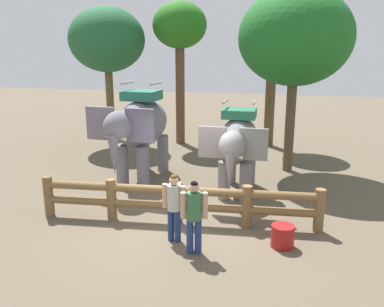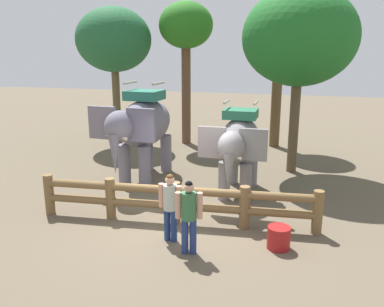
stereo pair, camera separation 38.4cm
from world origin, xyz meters
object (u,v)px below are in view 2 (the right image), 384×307
(tree_far_right, at_px, (186,30))
(elephant_near_left, at_px, (142,126))
(log_fence, at_px, (175,200))
(elephant_center, at_px, (239,144))
(tourist_woman_in_black, at_px, (189,212))
(tourist_man_in_blue, at_px, (170,203))
(feed_bucket, at_px, (279,238))
(tree_far_left, at_px, (300,38))
(tree_back_center, at_px, (280,28))
(tree_deep_back, at_px, (114,40))

(tree_far_right, bearing_deg, elephant_near_left, -88.30)
(log_fence, bearing_deg, elephant_center, 65.45)
(tourist_woman_in_black, distance_m, tree_far_right, 10.99)
(log_fence, height_order, tourist_man_in_blue, tourist_man_in_blue)
(feed_bucket, bearing_deg, tourist_woman_in_black, -157.58)
(elephant_near_left, xyz_separation_m, tree_far_left, (4.64, 2.24, 2.73))
(elephant_near_left, distance_m, tree_far_left, 5.83)
(tree_far_left, bearing_deg, tree_back_center, 103.82)
(elephant_near_left, height_order, tree_deep_back, tree_deep_back)
(tourist_man_in_blue, relative_size, tree_far_right, 0.25)
(tourist_man_in_blue, distance_m, feed_bucket, 2.45)
(feed_bucket, bearing_deg, tree_back_center, 95.33)
(tourist_woman_in_black, height_order, tree_deep_back, tree_deep_back)
(elephant_center, distance_m, tree_far_left, 4.31)
(log_fence, height_order, feed_bucket, log_fence)
(elephant_near_left, bearing_deg, tree_back_center, 57.54)
(tourist_woman_in_black, relative_size, tourist_man_in_blue, 1.03)
(tourist_woman_in_black, bearing_deg, tourist_man_in_blue, 141.78)
(elephant_near_left, xyz_separation_m, feed_bucket, (4.63, -3.61, -1.53))
(elephant_near_left, xyz_separation_m, tree_deep_back, (-3.16, 4.61, 2.74))
(log_fence, distance_m, tree_back_center, 10.03)
(tree_back_center, relative_size, feed_bucket, 12.48)
(tourist_woman_in_black, relative_size, feed_bucket, 3.21)
(tree_far_right, height_order, tree_deep_back, tree_far_right)
(elephant_center, relative_size, tree_far_left, 0.52)
(tree_far_right, distance_m, feed_bucket, 11.26)
(elephant_near_left, distance_m, tourist_man_in_blue, 4.61)
(elephant_near_left, xyz_separation_m, tourist_man_in_blue, (2.28, -3.91, -0.87))
(elephant_near_left, distance_m, tree_deep_back, 6.22)
(tree_far_right, bearing_deg, elephant_center, -60.55)
(elephant_center, height_order, tree_back_center, tree_back_center)
(tourist_woman_in_black, xyz_separation_m, tree_far_right, (-3.00, 9.77, 4.03))
(tree_back_center, bearing_deg, elephant_near_left, -122.46)
(tree_deep_back, bearing_deg, tree_far_right, 15.15)
(elephant_near_left, bearing_deg, elephant_center, -9.62)
(elephant_center, distance_m, feed_bucket, 3.62)
(tree_far_left, distance_m, feed_bucket, 7.24)
(elephant_center, bearing_deg, feed_bucket, -65.23)
(tree_far_left, height_order, feed_bucket, tree_far_left)
(elephant_center, xyz_separation_m, feed_bucket, (1.42, -3.07, -1.29))
(elephant_near_left, height_order, feed_bucket, elephant_near_left)
(tree_back_center, distance_m, feed_bucket, 10.65)
(tree_far_left, height_order, tree_back_center, tree_back_center)
(elephant_near_left, xyz_separation_m, elephant_center, (3.21, -0.54, -0.24))
(tree_far_right, bearing_deg, log_fence, -75.00)
(elephant_near_left, bearing_deg, tree_deep_back, 124.43)
(log_fence, xyz_separation_m, feed_bucket, (2.53, -0.63, -0.36))
(elephant_center, bearing_deg, tourist_woman_in_black, -95.59)
(log_fence, distance_m, tourist_woman_in_black, 1.59)
(tree_far_left, xyz_separation_m, tree_deep_back, (-7.80, 2.38, 0.00))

